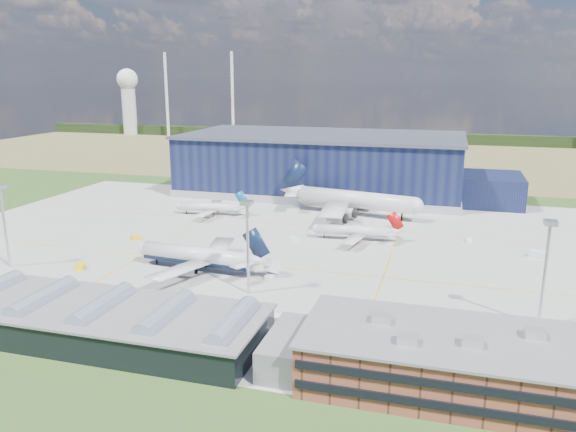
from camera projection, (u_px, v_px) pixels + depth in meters
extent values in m
plane|color=#2B481B|center=(252.00, 253.00, 166.47)|extent=(600.00, 600.00, 0.00)
cube|color=gray|center=(262.00, 244.00, 175.78)|extent=(220.00, 160.00, 0.06)
cube|color=#E9B60C|center=(240.00, 264.00, 157.13)|extent=(180.00, 0.40, 0.02)
cube|color=#E9B60C|center=(285.00, 224.00, 199.06)|extent=(180.00, 0.40, 0.02)
cube|color=#E9B60C|center=(176.00, 236.00, 183.84)|extent=(0.40, 120.00, 0.02)
cube|color=#E9B60C|center=(391.00, 255.00, 165.00)|extent=(0.40, 120.00, 0.02)
cube|color=olive|center=(364.00, 155.00, 371.45)|extent=(600.00, 220.00, 0.01)
cube|color=black|center=(379.00, 137.00, 445.02)|extent=(600.00, 8.00, 8.00)
cylinder|color=silver|center=(167.00, 95.00, 476.58)|extent=(2.40, 2.40, 70.00)
cylinder|color=silver|center=(232.00, 96.00, 460.43)|extent=(2.40, 2.40, 70.00)
cylinder|color=silver|center=(129.00, 112.00, 495.66)|extent=(12.00, 12.00, 40.00)
sphere|color=white|center=(127.00, 79.00, 488.83)|extent=(18.00, 18.00, 18.00)
cube|color=#101538|center=(323.00, 164.00, 251.94)|extent=(120.00, 60.00, 25.00)
cube|color=#90959D|center=(322.00, 188.00, 254.59)|extent=(121.00, 61.00, 3.20)
cube|color=#474C5A|center=(323.00, 135.00, 248.77)|extent=(122.00, 62.00, 1.20)
cube|color=#101538|center=(491.00, 189.00, 229.49)|extent=(24.00, 30.00, 12.00)
cube|color=brown|center=(438.00, 361.00, 94.66)|extent=(45.00, 22.00, 9.00)
cube|color=slate|center=(440.00, 335.00, 93.52)|extent=(46.00, 23.00, 0.50)
cube|color=black|center=(435.00, 405.00, 84.59)|extent=(44.00, 0.40, 1.40)
cube|color=black|center=(437.00, 384.00, 83.74)|extent=(44.00, 0.40, 1.40)
cube|color=black|center=(439.00, 340.00, 105.47)|extent=(44.00, 0.40, 1.40)
cube|color=black|center=(440.00, 323.00, 104.61)|extent=(44.00, 0.40, 1.40)
cube|color=beige|center=(381.00, 318.00, 97.85)|extent=(3.20, 2.60, 1.60)
cube|color=beige|center=(472.00, 342.00, 89.16)|extent=(3.20, 2.60, 1.60)
cube|color=beige|center=(535.00, 334.00, 92.06)|extent=(3.20, 2.60, 1.60)
cube|color=beige|center=(407.00, 340.00, 89.99)|extent=(3.20, 2.60, 1.60)
cube|color=black|center=(103.00, 323.00, 112.52)|extent=(65.00, 22.00, 6.00)
cube|color=slate|center=(102.00, 308.00, 111.74)|extent=(66.00, 23.00, 0.50)
cube|color=slate|center=(295.00, 349.00, 101.76)|extent=(10.00, 18.00, 6.00)
cylinder|color=gray|center=(43.00, 300.00, 115.46)|extent=(4.40, 18.00, 4.40)
cylinder|color=gray|center=(102.00, 307.00, 111.69)|extent=(4.40, 18.00, 4.40)
cylinder|color=gray|center=(165.00, 316.00, 107.92)|extent=(4.40, 18.00, 4.40)
cylinder|color=gray|center=(233.00, 324.00, 104.16)|extent=(4.40, 18.00, 4.40)
cylinder|color=silver|center=(5.00, 228.00, 151.98)|extent=(0.70, 0.70, 22.00)
cube|color=silver|center=(0.00, 187.00, 149.17)|extent=(2.60, 2.60, 1.00)
cylinder|color=silver|center=(248.00, 250.00, 133.14)|extent=(0.70, 0.70, 22.00)
cube|color=silver|center=(247.00, 203.00, 130.34)|extent=(2.60, 2.60, 1.00)
cylinder|color=silver|center=(544.00, 276.00, 115.65)|extent=(0.70, 0.70, 22.00)
cube|color=silver|center=(551.00, 223.00, 112.85)|extent=(2.60, 2.60, 1.00)
cube|color=yellow|center=(80.00, 267.00, 152.28)|extent=(3.53, 4.33, 1.56)
cube|color=yellow|center=(136.00, 238.00, 179.91)|extent=(3.69, 3.88, 1.40)
cube|color=white|center=(93.00, 298.00, 129.96)|extent=(5.48, 3.92, 2.19)
cube|color=white|center=(469.00, 240.00, 177.53)|extent=(1.84, 2.74, 1.18)
cube|color=white|center=(538.00, 255.00, 161.67)|extent=(5.16, 4.16, 2.15)
cube|color=yellow|center=(353.00, 209.00, 218.64)|extent=(2.00, 3.18, 1.38)
cube|color=white|center=(294.00, 239.00, 178.07)|extent=(3.67, 3.48, 1.33)
cube|color=white|center=(275.00, 321.00, 117.43)|extent=(5.71, 3.24, 2.61)
cube|color=white|center=(272.00, 270.00, 147.44)|extent=(3.08, 5.30, 3.18)
imported|color=#99999E|center=(559.00, 365.00, 101.11)|extent=(3.61, 2.03, 1.16)
imported|color=#99999E|center=(458.00, 352.00, 105.82)|extent=(3.70, 2.19, 1.15)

